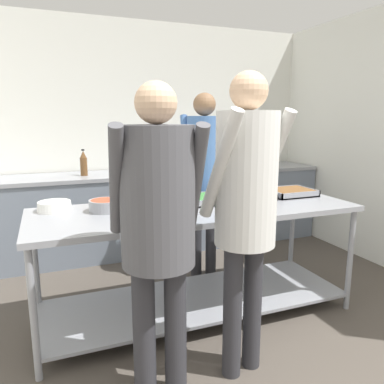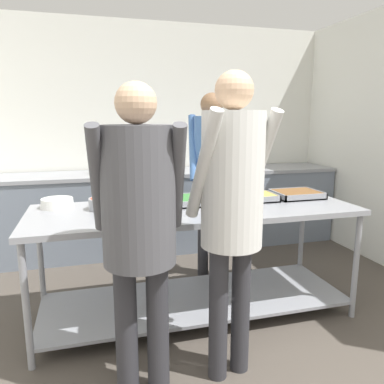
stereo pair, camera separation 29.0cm
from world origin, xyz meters
TOP-DOWN VIEW (x-y plane):
  - wall_rear at (0.00, 3.50)m, footprint 4.51×0.06m
  - back_counter at (-0.00, 3.13)m, footprint 4.35×0.65m
  - serving_counter at (0.01, 1.54)m, footprint 2.44×0.86m
  - plate_stack at (-1.00, 1.81)m, footprint 0.24×0.24m
  - sauce_pan at (-0.65, 1.67)m, footprint 0.37×0.23m
  - broccoli_bowl at (-0.31, 1.49)m, footprint 0.24×0.24m
  - serving_tray_vegetables at (0.07, 1.67)m, footprint 0.46×0.33m
  - serving_tray_greens at (0.53, 1.64)m, footprint 0.38×0.26m
  - serving_tray_roast at (0.95, 1.67)m, footprint 0.39×0.32m
  - guest_serving_left at (0.01, 0.80)m, footprint 0.50×0.42m
  - guest_serving_right at (-0.51, 0.78)m, footprint 0.51×0.38m
  - cook_behind_counter at (0.36, 2.22)m, footprint 0.48×0.41m
  - water_bottle at (-0.66, 3.10)m, footprint 0.08×0.08m

SIDE VIEW (x-z plane):
  - back_counter at x=0.00m, z-range 0.00..0.93m
  - serving_counter at x=0.01m, z-range 0.15..1.02m
  - serving_tray_greens at x=0.53m, z-range 0.87..0.92m
  - serving_tray_roast at x=0.95m, z-range 0.87..0.92m
  - serving_tray_vegetables at x=0.07m, z-range 0.87..0.92m
  - plate_stack at x=-1.00m, z-range 0.87..0.94m
  - broccoli_bowl at x=-0.31m, z-range 0.86..0.97m
  - sauce_pan at x=-0.65m, z-range 0.87..0.96m
  - guest_serving_right at x=-0.51m, z-range 0.20..1.91m
  - water_bottle at x=-0.66m, z-range 0.92..1.20m
  - cook_behind_counter at x=0.36m, z-range 0.22..1.99m
  - guest_serving_left at x=0.01m, z-range 0.22..2.00m
  - wall_rear at x=0.00m, z-range 0.00..2.65m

